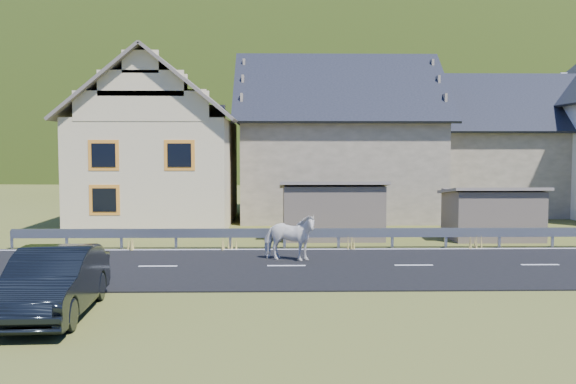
{
  "coord_description": "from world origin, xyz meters",
  "views": [
    {
      "loc": [
        -4.36,
        -19.8,
        3.74
      ],
      "look_at": [
        -3.89,
        2.69,
        2.16
      ],
      "focal_mm": 40.0,
      "sensor_mm": 36.0,
      "label": 1
    }
  ],
  "objects": [
    {
      "name": "conifer_patch",
      "position": [
        -55.0,
        110.0,
        6.0
      ],
      "size": [
        76.0,
        50.0,
        28.0
      ],
      "primitive_type": "ellipsoid",
      "color": "black",
      "rests_on": "ground"
    },
    {
      "name": "horse",
      "position": [
        -3.89,
        0.93,
        0.81
      ],
      "size": [
        1.32,
        1.98,
        1.54
      ],
      "primitive_type": "imported",
      "rotation": [
        0.0,
        0.0,
        1.28
      ],
      "color": "white",
      "rests_on": "road"
    },
    {
      "name": "road",
      "position": [
        0.0,
        0.0,
        0.02
      ],
      "size": [
        60.0,
        7.0,
        0.04
      ],
      "primitive_type": "cube",
      "color": "black",
      "rests_on": "ground"
    },
    {
      "name": "mountain",
      "position": [
        5.0,
        180.0,
        -20.0
      ],
      "size": [
        440.0,
        280.0,
        260.0
      ],
      "primitive_type": "ellipsoid",
      "color": "#21300B",
      "rests_on": "ground"
    },
    {
      "name": "shed_left",
      "position": [
        -2.0,
        6.5,
        1.1
      ],
      "size": [
        4.3,
        3.3,
        2.4
      ],
      "primitive_type": "cube",
      "color": "#6E5F53",
      "rests_on": "ground"
    },
    {
      "name": "ground",
      "position": [
        0.0,
        0.0,
        0.0
      ],
      "size": [
        160.0,
        160.0,
        0.0
      ],
      "primitive_type": "plane",
      "color": "#464B17",
      "rests_on": "ground"
    },
    {
      "name": "house_stone_b",
      "position": [
        9.0,
        17.0,
        4.24
      ],
      "size": [
        9.8,
        8.8,
        8.1
      ],
      "color": "#A0917B",
      "rests_on": "ground"
    },
    {
      "name": "house_stone_a",
      "position": [
        -1.0,
        15.0,
        4.63
      ],
      "size": [
        10.8,
        9.8,
        8.9
      ],
      "color": "#A0917B",
      "rests_on": "ground"
    },
    {
      "name": "guardrail",
      "position": [
        -0.0,
        3.68,
        0.56
      ],
      "size": [
        28.1,
        0.09,
        0.75
      ],
      "color": "#93969B",
      "rests_on": "ground"
    },
    {
      "name": "lane_markings",
      "position": [
        0.0,
        0.0,
        0.04
      ],
      "size": [
        60.0,
        6.6,
        0.01
      ],
      "primitive_type": "cube",
      "color": "silver",
      "rests_on": "road"
    },
    {
      "name": "car",
      "position": [
        -9.27,
        -5.68,
        0.75
      ],
      "size": [
        1.82,
        4.62,
        1.5
      ],
      "primitive_type": "imported",
      "rotation": [
        0.0,
        0.0,
        0.05
      ],
      "color": "black",
      "rests_on": "ground"
    },
    {
      "name": "shed_right",
      "position": [
        4.5,
        6.0,
        1.0
      ],
      "size": [
        3.8,
        2.9,
        2.2
      ],
      "primitive_type": "cube",
      "color": "#6E5F53",
      "rests_on": "ground"
    },
    {
      "name": "house_cream",
      "position": [
        -10.0,
        12.0,
        4.36
      ],
      "size": [
        7.8,
        9.8,
        8.3
      ],
      "color": "beige",
      "rests_on": "ground"
    }
  ]
}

